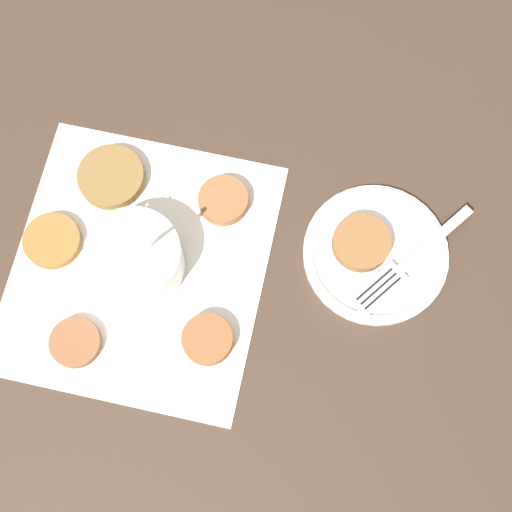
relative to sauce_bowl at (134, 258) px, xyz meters
name	(u,v)px	position (x,y,z in m)	size (l,w,h in m)	color
ground_plane	(136,279)	(-0.02, 0.00, -0.03)	(4.00, 4.00, 0.00)	#38281E
napkin	(137,266)	(0.00, 0.00, -0.03)	(0.33, 0.30, 0.00)	silver
sauce_bowl	(134,258)	(0.00, 0.00, 0.00)	(0.12, 0.11, 0.11)	white
fritter_0	(52,241)	(0.00, 0.11, -0.02)	(0.07, 0.07, 0.01)	brown
fritter_1	(223,200)	(0.10, -0.08, -0.02)	(0.06, 0.06, 0.02)	brown
fritter_2	(75,342)	(-0.11, 0.04, -0.02)	(0.06, 0.06, 0.01)	brown
fritter_3	(111,177)	(0.10, 0.06, -0.02)	(0.08, 0.08, 0.02)	brown
fritter_4	(207,340)	(-0.07, -0.10, -0.02)	(0.06, 0.06, 0.02)	brown
serving_plate	(376,253)	(0.08, -0.28, -0.02)	(0.17, 0.17, 0.02)	white
fritter_on_plate	(361,243)	(0.08, -0.25, 0.00)	(0.07, 0.07, 0.02)	brown
fork	(401,269)	(0.06, -0.31, -0.01)	(0.16, 0.13, 0.00)	silver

